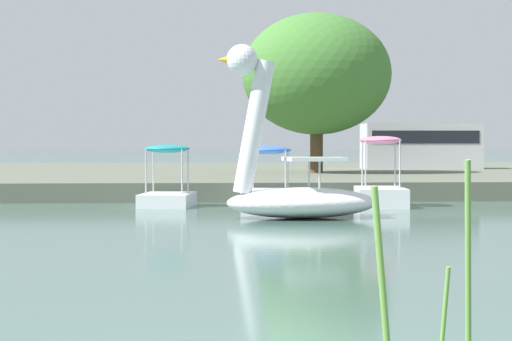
# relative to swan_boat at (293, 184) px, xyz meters

# --- Properties ---
(shore_bank_far) EXTENTS (158.78, 25.99, 0.51)m
(shore_bank_far) POSITION_rel_swan_boat_xyz_m (-1.59, 18.14, -0.45)
(shore_bank_far) COLOR #5B6051
(shore_bank_far) RESTS_ON ground_plane
(swan_boat) EXTENTS (3.33, 1.89, 3.52)m
(swan_boat) POSITION_rel_swan_boat_xyz_m (0.00, 0.00, 0.00)
(swan_boat) COLOR white
(swan_boat) RESTS_ON ground_plane
(pedal_boat_pink) EXTENTS (1.36, 2.24, 1.70)m
(pedal_boat_pink) POSITION_rel_swan_boat_xyz_m (2.50, 3.39, -0.23)
(pedal_boat_pink) COLOR white
(pedal_boat_pink) RESTS_ON ground_plane
(pedal_boat_blue) EXTENTS (1.50, 2.15, 1.46)m
(pedal_boat_blue) POSITION_rel_swan_boat_xyz_m (-0.17, 3.83, -0.27)
(pedal_boat_blue) COLOR white
(pedal_boat_blue) RESTS_ON ground_plane
(pedal_boat_teal) EXTENTS (1.43, 1.98, 1.50)m
(pedal_boat_teal) POSITION_rel_swan_boat_xyz_m (-2.65, 3.70, -0.21)
(pedal_boat_teal) COLOR white
(pedal_boat_teal) RESTS_ON ground_plane
(tree_broadleaf_left) EXTENTS (5.36, 4.82, 5.54)m
(tree_broadleaf_left) POSITION_rel_swan_boat_xyz_m (2.26, 13.25, 3.22)
(tree_broadleaf_left) COLOR #4C3823
(tree_broadleaf_left) RESTS_ON shore_bank_far
(parked_van) EXTENTS (4.72, 2.00, 1.83)m
(parked_van) POSITION_rel_swan_boat_xyz_m (7.23, 18.51, 0.79)
(parked_van) COLOR silver
(parked_van) RESTS_ON shore_bank_far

